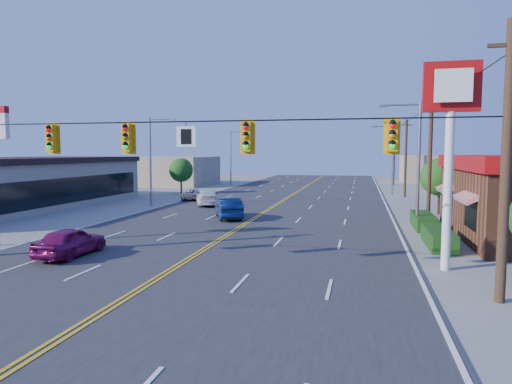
% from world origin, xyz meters
% --- Properties ---
extents(ground, '(160.00, 160.00, 0.00)m').
position_xyz_m(ground, '(0.00, 0.00, 0.00)').
color(ground, gray).
rests_on(ground, ground).
extents(road, '(20.00, 120.00, 0.06)m').
position_xyz_m(road, '(0.00, 20.00, 0.03)').
color(road, '#2D2D30').
rests_on(road, ground).
extents(signal_span, '(24.32, 0.34, 9.00)m').
position_xyz_m(signal_span, '(-0.12, 0.00, 4.89)').
color(signal_span, '#47301E').
rests_on(signal_span, ground).
extents(kfc_pylon, '(2.20, 0.36, 8.50)m').
position_xyz_m(kfc_pylon, '(11.00, 4.00, 6.04)').
color(kfc_pylon, white).
rests_on(kfc_pylon, ground).
extents(strip_mall, '(10.40, 26.40, 4.40)m').
position_xyz_m(strip_mall, '(-22.00, 18.00, 2.25)').
color(strip_mall, tan).
rests_on(strip_mall, ground).
extents(streetlight_se, '(2.55, 0.25, 8.00)m').
position_xyz_m(streetlight_se, '(10.79, 14.00, 4.51)').
color(streetlight_se, gray).
rests_on(streetlight_se, ground).
extents(streetlight_ne, '(2.55, 0.25, 8.00)m').
position_xyz_m(streetlight_ne, '(10.79, 38.00, 4.51)').
color(streetlight_ne, gray).
rests_on(streetlight_ne, ground).
extents(streetlight_sw, '(2.55, 0.25, 8.00)m').
position_xyz_m(streetlight_sw, '(-10.79, 22.00, 4.51)').
color(streetlight_sw, gray).
rests_on(streetlight_sw, ground).
extents(streetlight_nw, '(2.55, 0.25, 8.00)m').
position_xyz_m(streetlight_nw, '(-10.79, 48.00, 4.51)').
color(streetlight_nw, gray).
rests_on(streetlight_nw, ground).
extents(utility_pole_near, '(0.28, 0.28, 8.40)m').
position_xyz_m(utility_pole_near, '(12.20, 18.00, 4.20)').
color(utility_pole_near, '#47301E').
rests_on(utility_pole_near, ground).
extents(utility_pole_mid, '(0.28, 0.28, 8.40)m').
position_xyz_m(utility_pole_mid, '(12.20, 36.00, 4.20)').
color(utility_pole_mid, '#47301E').
rests_on(utility_pole_mid, ground).
extents(utility_pole_far, '(0.28, 0.28, 8.40)m').
position_xyz_m(utility_pole_far, '(12.20, 54.00, 4.20)').
color(utility_pole_far, '#47301E').
rests_on(utility_pole_far, ground).
extents(tree_kfc_rear, '(2.94, 2.94, 4.41)m').
position_xyz_m(tree_kfc_rear, '(13.50, 22.00, 2.93)').
color(tree_kfc_rear, '#47301E').
rests_on(tree_kfc_rear, ground).
extents(tree_west, '(2.80, 2.80, 4.20)m').
position_xyz_m(tree_west, '(-13.00, 34.00, 2.79)').
color(tree_west, '#47301E').
rests_on(tree_west, ground).
extents(bld_east_mid, '(12.00, 10.00, 4.00)m').
position_xyz_m(bld_east_mid, '(22.00, 40.00, 2.00)').
color(bld_east_mid, gray).
rests_on(bld_east_mid, ground).
extents(bld_west_far, '(11.00, 12.00, 4.20)m').
position_xyz_m(bld_west_far, '(-20.00, 48.00, 2.10)').
color(bld_west_far, tan).
rests_on(bld_west_far, ground).
extents(bld_east_far, '(10.00, 10.00, 4.40)m').
position_xyz_m(bld_east_far, '(19.00, 62.00, 2.20)').
color(bld_east_far, tan).
rests_on(bld_east_far, ground).
extents(car_magenta, '(1.66, 3.99, 1.35)m').
position_xyz_m(car_magenta, '(-5.60, 2.52, 0.68)').
color(car_magenta, '#780D4C').
rests_on(car_magenta, ground).
extents(car_blue, '(3.30, 4.85, 1.51)m').
position_xyz_m(car_blue, '(-1.87, 15.84, 0.76)').
color(car_blue, '#0D1D4E').
rests_on(car_blue, ground).
extents(car_white, '(3.58, 5.16, 1.39)m').
position_xyz_m(car_white, '(-6.08, 23.32, 0.69)').
color(car_white, white).
rests_on(car_white, ground).
extents(car_silver, '(2.02, 4.03, 1.09)m').
position_xyz_m(car_silver, '(-8.91, 27.55, 0.55)').
color(car_silver, '#9B9A9E').
rests_on(car_silver, ground).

